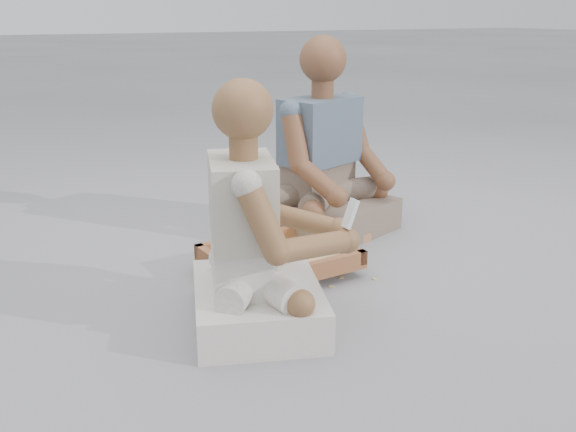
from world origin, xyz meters
name	(u,v)px	position (x,y,z in m)	size (l,w,h in m)	color
ground	(311,312)	(0.00, 0.00, 0.00)	(60.00, 60.00, 0.00)	gray
carved_panel	(292,239)	(0.24, 0.66, 0.02)	(0.61, 0.41, 0.04)	#A3633F
tool_tray	(280,259)	(0.04, 0.36, 0.07)	(0.59, 0.50, 0.07)	brown
chisel_0	(276,253)	(0.04, 0.39, 0.08)	(0.22, 0.07, 0.02)	white
chisel_1	(309,252)	(0.16, 0.33, 0.08)	(0.21, 0.08, 0.02)	white
chisel_2	(262,254)	(-0.01, 0.40, 0.08)	(0.18, 0.15, 0.02)	white
chisel_3	(284,249)	(0.09, 0.42, 0.08)	(0.16, 0.18, 0.02)	white
chisel_4	(278,260)	(0.03, 0.34, 0.07)	(0.10, 0.21, 0.02)	white
chisel_5	(284,263)	(0.03, 0.30, 0.07)	(0.21, 0.10, 0.02)	white
chisel_6	(307,254)	(0.16, 0.34, 0.07)	(0.22, 0.04, 0.02)	white
chisel_7	(299,251)	(0.13, 0.36, 0.08)	(0.22, 0.04, 0.02)	white
chisel_8	(275,249)	(0.05, 0.42, 0.09)	(0.21, 0.10, 0.02)	white
wood_chip_0	(200,259)	(-0.20, 0.65, 0.00)	(0.02, 0.01, 0.00)	#D6BC7E
wood_chip_1	(275,292)	(-0.05, 0.20, 0.00)	(0.02, 0.01, 0.00)	#D6BC7E
wood_chip_2	(218,278)	(-0.20, 0.43, 0.00)	(0.02, 0.01, 0.00)	#D6BC7E
wood_chip_3	(272,279)	(-0.01, 0.32, 0.00)	(0.02, 0.01, 0.00)	#D6BC7E
wood_chip_4	(259,249)	(0.08, 0.65, 0.00)	(0.02, 0.01, 0.00)	#D6BC7E
wood_chip_5	(341,277)	(0.25, 0.21, 0.00)	(0.02, 0.01, 0.00)	#D6BC7E
wood_chip_6	(375,279)	(0.36, 0.14, 0.00)	(0.02, 0.01, 0.00)	#D6BC7E
wood_chip_7	(332,287)	(0.17, 0.15, 0.00)	(0.02, 0.01, 0.00)	#D6BC7E
wood_chip_8	(255,308)	(-0.17, 0.11, 0.00)	(0.02, 0.01, 0.00)	#D6BC7E
wood_chip_9	(204,260)	(-0.18, 0.64, 0.00)	(0.02, 0.01, 0.00)	#D6BC7E
craftsman	(255,245)	(-0.21, 0.01, 0.28)	(0.61, 0.62, 0.82)	silver
companion	(326,170)	(0.46, 0.75, 0.30)	(0.71, 0.65, 0.91)	#736153
mobile_phone	(350,213)	(0.07, -0.13, 0.39)	(0.05, 0.04, 0.10)	silver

